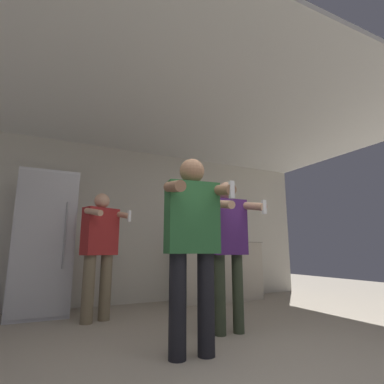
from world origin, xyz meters
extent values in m
cube|color=beige|center=(0.00, 3.42, 1.27)|extent=(7.00, 0.06, 2.55)
cube|color=silver|center=(0.00, 1.69, 2.57)|extent=(7.00, 3.91, 0.05)
cube|color=silver|center=(-1.24, 3.03, 0.94)|extent=(0.73, 0.72, 1.88)
cube|color=#B6B6BB|center=(-1.24, 2.67, 0.94)|extent=(0.70, 0.01, 1.81)
cylinder|color=#99999E|center=(-1.00, 2.64, 1.03)|extent=(0.02, 0.02, 0.85)
cube|color=#BCB29E|center=(1.53, 3.09, 0.49)|extent=(1.48, 0.60, 0.98)
cube|color=#676256|center=(1.53, 3.09, 0.98)|extent=(1.51, 0.63, 0.01)
cylinder|color=#563314|center=(1.61, 3.05, 1.09)|extent=(0.09, 0.09, 0.21)
cylinder|color=#563314|center=(1.61, 3.05, 1.22)|extent=(0.04, 0.04, 0.05)
sphere|color=maroon|center=(1.61, 3.05, 1.25)|extent=(0.04, 0.04, 0.04)
cylinder|color=maroon|center=(2.05, 3.05, 1.07)|extent=(0.07, 0.07, 0.16)
cylinder|color=maroon|center=(2.05, 3.05, 1.17)|extent=(0.03, 0.03, 0.05)
sphere|color=maroon|center=(2.05, 3.05, 1.20)|extent=(0.03, 0.03, 0.03)
cylinder|color=silver|center=(1.79, 3.05, 1.07)|extent=(0.06, 0.06, 0.18)
cylinder|color=silver|center=(1.79, 3.05, 1.19)|extent=(0.03, 0.03, 0.06)
sphere|color=silver|center=(1.79, 3.05, 1.22)|extent=(0.03, 0.03, 0.03)
cylinder|color=black|center=(-0.24, 0.77, 0.41)|extent=(0.14, 0.14, 0.81)
cylinder|color=black|center=(0.01, 0.74, 0.41)|extent=(0.14, 0.14, 0.81)
cube|color=#2D6B38|center=(-0.11, 0.75, 1.12)|extent=(0.47, 0.25, 0.61)
sphere|color=#9E7051|center=(-0.11, 0.75, 1.53)|extent=(0.22, 0.22, 0.22)
cylinder|color=#9E7051|center=(-0.34, 0.61, 1.34)|extent=(0.13, 0.36, 0.15)
cylinder|color=#9E7051|center=(0.08, 0.56, 1.34)|extent=(0.13, 0.36, 0.15)
cube|color=white|center=(0.06, 0.40, 1.31)|extent=(0.04, 0.04, 0.14)
cylinder|color=#38422D|center=(0.43, 1.21, 0.40)|extent=(0.12, 0.12, 0.79)
cylinder|color=#38422D|center=(0.64, 1.20, 0.40)|extent=(0.12, 0.12, 0.79)
cube|color=#4C236B|center=(0.54, 1.20, 1.09)|extent=(0.40, 0.22, 0.59)
sphere|color=tan|center=(0.54, 1.20, 1.49)|extent=(0.20, 0.20, 0.20)
cylinder|color=tan|center=(0.34, 1.01, 1.30)|extent=(0.10, 0.43, 0.15)
cylinder|color=tan|center=(0.71, 0.99, 1.30)|extent=(0.10, 0.43, 0.15)
cube|color=white|center=(0.70, 0.78, 1.26)|extent=(0.04, 0.04, 0.14)
cylinder|color=#75664C|center=(-0.72, 2.31, 0.39)|extent=(0.14, 0.14, 0.78)
cylinder|color=#75664C|center=(-0.51, 2.40, 0.39)|extent=(0.14, 0.14, 0.78)
cube|color=maroon|center=(-0.61, 2.36, 1.07)|extent=(0.47, 0.35, 0.59)
sphere|color=tan|center=(-0.61, 2.36, 1.46)|extent=(0.19, 0.19, 0.19)
cylinder|color=tan|center=(-0.74, 2.14, 1.29)|extent=(0.19, 0.33, 0.13)
cylinder|color=tan|center=(-0.37, 2.29, 1.29)|extent=(0.19, 0.33, 0.13)
cube|color=white|center=(-0.31, 2.15, 1.26)|extent=(0.05, 0.05, 0.14)
camera|label=1|loc=(-1.25, -1.55, 0.84)|focal=28.00mm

